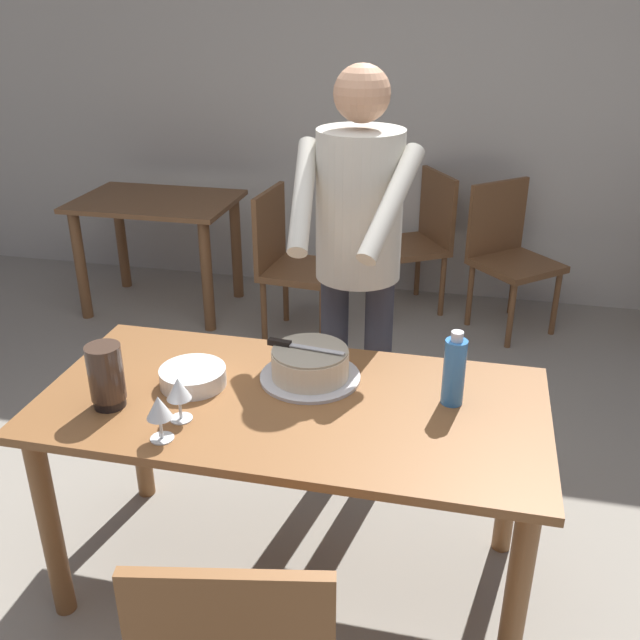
% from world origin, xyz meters
% --- Properties ---
extents(ground_plane, '(14.00, 14.00, 0.00)m').
position_xyz_m(ground_plane, '(0.00, 0.00, 0.00)').
color(ground_plane, gray).
extents(back_wall, '(10.00, 0.12, 2.70)m').
position_xyz_m(back_wall, '(0.00, 2.87, 1.35)').
color(back_wall, '#BCB7AD').
rests_on(back_wall, ground_plane).
extents(main_dining_table, '(1.62, 0.79, 0.75)m').
position_xyz_m(main_dining_table, '(0.00, 0.00, 0.63)').
color(main_dining_table, brown).
rests_on(main_dining_table, ground_plane).
extents(cake_on_platter, '(0.34, 0.34, 0.11)m').
position_xyz_m(cake_on_platter, '(0.03, 0.15, 0.80)').
color(cake_on_platter, silver).
rests_on(cake_on_platter, main_dining_table).
extents(cake_knife, '(0.27, 0.06, 0.02)m').
position_xyz_m(cake_knife, '(-0.04, 0.16, 0.87)').
color(cake_knife, silver).
rests_on(cake_knife, cake_on_platter).
extents(plate_stack, '(0.22, 0.22, 0.06)m').
position_xyz_m(plate_stack, '(-0.34, 0.02, 0.78)').
color(plate_stack, white).
rests_on(plate_stack, main_dining_table).
extents(wine_glass_near, '(0.08, 0.08, 0.14)m').
position_xyz_m(wine_glass_near, '(-0.30, -0.18, 0.85)').
color(wine_glass_near, silver).
rests_on(wine_glass_near, main_dining_table).
extents(wine_glass_far, '(0.08, 0.08, 0.14)m').
position_xyz_m(wine_glass_far, '(-0.31, -0.29, 0.85)').
color(wine_glass_far, silver).
rests_on(wine_glass_far, main_dining_table).
extents(water_bottle, '(0.07, 0.07, 0.25)m').
position_xyz_m(water_bottle, '(0.50, 0.10, 0.86)').
color(water_bottle, '#387AC6').
rests_on(water_bottle, main_dining_table).
extents(hurricane_lamp, '(0.11, 0.11, 0.21)m').
position_xyz_m(hurricane_lamp, '(-0.55, -0.16, 0.86)').
color(hurricane_lamp, black).
rests_on(hurricane_lamp, main_dining_table).
extents(person_cutting_cake, '(0.47, 0.56, 1.72)m').
position_xyz_m(person_cutting_cake, '(0.10, 0.61, 1.08)').
color(person_cutting_cake, '#2D2D38').
rests_on(person_cutting_cake, ground_plane).
extents(background_table, '(1.00, 0.70, 0.74)m').
position_xyz_m(background_table, '(-1.47, 2.17, 0.58)').
color(background_table, brown).
rests_on(background_table, ground_plane).
extents(background_chair_1, '(0.48, 0.48, 0.90)m').
position_xyz_m(background_chair_1, '(-0.52, 1.94, 0.49)').
color(background_chair_1, brown).
rests_on(background_chair_1, ground_plane).
extents(background_chair_2, '(0.60, 0.60, 0.90)m').
position_xyz_m(background_chair_2, '(0.17, 2.53, 0.49)').
color(background_chair_2, brown).
rests_on(background_chair_2, ground_plane).
extents(background_chair_3, '(0.62, 0.62, 0.90)m').
position_xyz_m(background_chair_3, '(0.74, 2.37, 0.49)').
color(background_chair_3, brown).
rests_on(background_chair_3, ground_plane).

